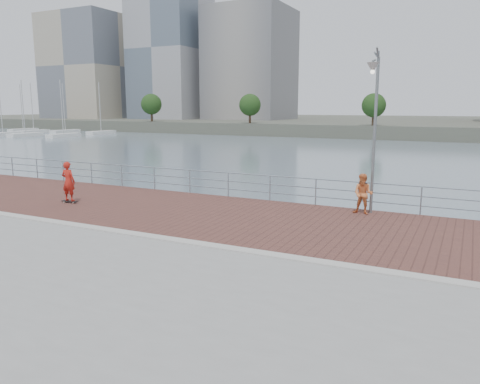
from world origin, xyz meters
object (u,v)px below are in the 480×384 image
at_px(guardrail, 292,187).
at_px(bystander, 363,194).
at_px(street_lamp, 374,103).
at_px(skateboarder, 68,181).

bearing_deg(guardrail, bystander, -14.91).
height_order(street_lamp, bystander, street_lamp).
height_order(skateboarder, bystander, skateboarder).
xyz_separation_m(guardrail, street_lamp, (3.38, -0.93, 3.47)).
distance_m(street_lamp, skateboarder, 12.71).
bearing_deg(bystander, street_lamp, -16.38).
relative_size(skateboarder, bystander, 1.09).
height_order(guardrail, street_lamp, street_lamp).
xyz_separation_m(guardrail, skateboarder, (-8.45, -4.28, 0.25)).
bearing_deg(guardrail, skateboarder, -153.13).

